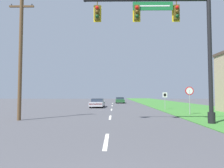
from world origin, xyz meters
The scene contains 8 objects.
grass_verge_right centered at (10.50, 30.00, 0.02)m, with size 10.00×110.00×0.04m.
road_center_line centered at (0.00, 22.00, 0.01)m, with size 0.16×34.80×0.01m.
signal_mast centered at (4.30, 10.58, 5.49)m, with size 8.29×0.47×8.77m.
car_ahead centered at (-2.07, 26.43, 0.61)m, with size 1.93×4.69×1.19m.
far_car centered at (1.54, 39.88, 0.60)m, with size 1.82×4.43×1.19m.
stop_sign centered at (7.17, 16.19, 1.86)m, with size 0.76×0.07×2.50m.
route_sign_post centered at (6.47, 22.24, 1.53)m, with size 0.55×0.06×2.03m.
utility_pole_near centered at (-6.47, 12.23, 4.75)m, with size 1.80×0.26×9.20m.
Camera 1 is at (0.31, -2.01, 1.86)m, focal length 32.00 mm.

